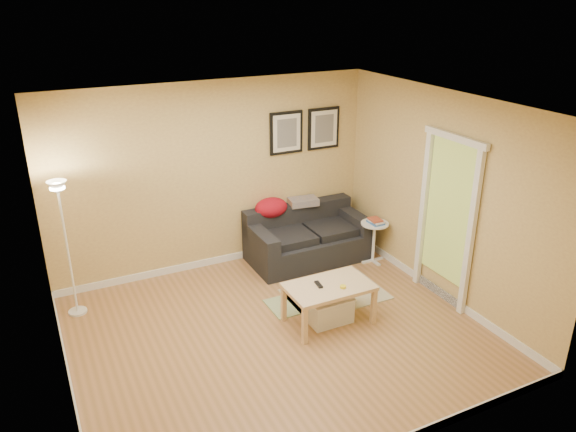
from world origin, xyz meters
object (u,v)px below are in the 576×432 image
Objects in this scene: side_table at (374,242)px; floor_lamp at (68,253)px; coffee_table at (328,304)px; sofa at (308,235)px; storage_bin at (329,309)px; book_stack at (376,221)px.

floor_lamp reaches higher than side_table.
coffee_table is 1.76m from side_table.
sofa reaches higher than side_table.
storage_bin is at bearing -141.99° from side_table.
coffee_table is at bearing -126.62° from storage_bin.
sofa is 1.00× the size of floor_lamp.
storage_bin is (0.02, 0.02, -0.09)m from coffee_table.
book_stack reaches higher than side_table.
storage_bin is at bearing -109.86° from sofa.
coffee_table is at bearing -141.74° from side_table.
side_table is at bearing -6.40° from floor_lamp.
coffee_table is 1.90× the size of storage_bin.
floor_lamp is (-4.02, 0.47, 0.17)m from book_stack.
storage_bin is at bearing -29.69° from floor_lamp.
sofa is 0.94m from side_table.
side_table is 4.08m from floor_lamp.
side_table reaches higher than coffee_table.
coffee_table reaches higher than storage_bin.
floor_lamp is at bearing 173.60° from side_table.
coffee_table is at bearing -30.23° from floor_lamp.
side_table is at bearing -30.84° from sofa.
book_stack is 0.13× the size of floor_lamp.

